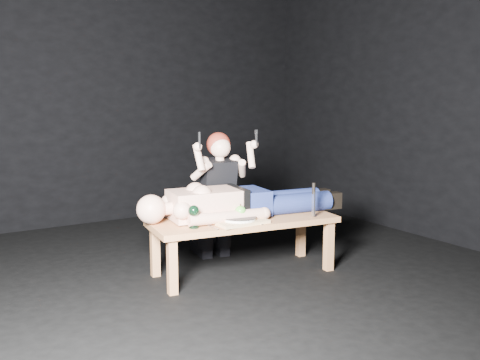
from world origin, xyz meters
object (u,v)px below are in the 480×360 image
(lying_man, at_px, (244,198))
(goblet, at_px, (194,217))
(serving_tray, at_px, (239,221))
(kneeling_woman, at_px, (215,194))
(carving_knife, at_px, (314,200))
(table, at_px, (243,246))

(lying_man, height_order, goblet, lying_man)
(serving_tray, distance_m, goblet, 0.38)
(serving_tray, bearing_deg, kneeling_woman, 77.66)
(lying_man, xyz_separation_m, carving_knife, (0.43, -0.36, -0.00))
(goblet, bearing_deg, table, 8.93)
(table, xyz_separation_m, serving_tray, (-0.11, -0.11, 0.24))
(kneeling_woman, distance_m, serving_tray, 0.62)
(table, distance_m, lying_man, 0.38)
(lying_man, bearing_deg, serving_tray, -122.67)
(table, distance_m, serving_tray, 0.28)
(serving_tray, xyz_separation_m, goblet, (-0.37, 0.04, 0.07))
(table, height_order, serving_tray, serving_tray)
(table, distance_m, goblet, 0.57)
(table, distance_m, carving_knife, 0.67)
(kneeling_woman, xyz_separation_m, carving_knife, (0.47, -0.75, 0.02))
(table, height_order, kneeling_woman, kneeling_woman)
(goblet, bearing_deg, serving_tray, -5.75)
(kneeling_woman, relative_size, carving_knife, 4.09)
(carving_knife, bearing_deg, lying_man, 148.07)
(goblet, xyz_separation_m, carving_knife, (0.97, -0.19, 0.05))
(kneeling_woman, height_order, carving_knife, kneeling_woman)
(table, bearing_deg, carving_knife, -20.73)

